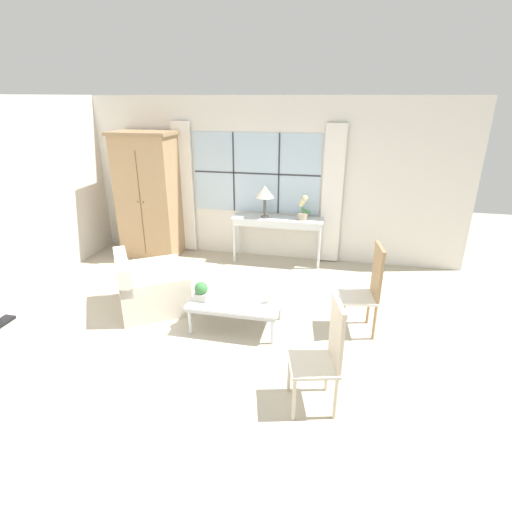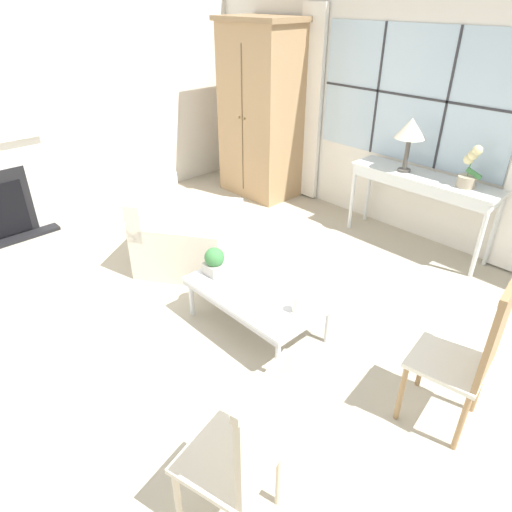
% 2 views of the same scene
% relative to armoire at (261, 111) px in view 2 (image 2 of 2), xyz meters
% --- Properties ---
extents(ground_plane, '(14.00, 14.00, 0.00)m').
position_rel_armoire_xyz_m(ground_plane, '(1.89, -2.62, -1.12)').
color(ground_plane, '#B2A893').
extents(wall_back_windowed, '(7.20, 0.14, 2.80)m').
position_rel_armoire_xyz_m(wall_back_windowed, '(1.89, 0.41, 0.27)').
color(wall_back_windowed, silver).
rests_on(wall_back_windowed, ground_plane).
extents(wall_left, '(0.06, 7.20, 2.80)m').
position_rel_armoire_xyz_m(wall_left, '(-1.14, -2.02, 0.28)').
color(wall_left, silver).
rests_on(wall_left, ground_plane).
extents(armoire, '(1.08, 0.73, 2.23)m').
position_rel_armoire_xyz_m(armoire, '(0.00, 0.00, 0.00)').
color(armoire, tan).
rests_on(armoire, ground_plane).
extents(console_table, '(1.58, 0.41, 0.82)m').
position_rel_armoire_xyz_m(console_table, '(2.33, 0.12, -0.39)').
color(console_table, silver).
rests_on(console_table, ground_plane).
extents(table_lamp, '(0.31, 0.31, 0.56)m').
position_rel_armoire_xyz_m(table_lamp, '(2.10, 0.09, 0.14)').
color(table_lamp, '#4C4742').
rests_on(table_lamp, console_table).
extents(potted_orchid, '(0.22, 0.18, 0.42)m').
position_rel_armoire_xyz_m(potted_orchid, '(2.76, 0.13, -0.13)').
color(potted_orchid, tan).
rests_on(potted_orchid, console_table).
extents(armchair_upholstered, '(1.28, 1.29, 0.79)m').
position_rel_armoire_xyz_m(armchair_upholstered, '(0.87, -1.91, -0.85)').
color(armchair_upholstered, beige).
rests_on(armchair_upholstered, ground_plane).
extents(side_chair_wooden, '(0.50, 0.50, 1.15)m').
position_rel_armoire_xyz_m(side_chair_wooden, '(3.78, -1.91, -0.49)').
color(side_chair_wooden, white).
rests_on(side_chair_wooden, ground_plane).
extents(accent_chair_wooden, '(0.54, 0.54, 1.11)m').
position_rel_armoire_xyz_m(accent_chair_wooden, '(3.35, -3.34, -0.51)').
color(accent_chair_wooden, beige).
rests_on(accent_chair_wooden, ground_plane).
extents(coffee_table, '(1.15, 0.67, 0.39)m').
position_rel_armoire_xyz_m(coffee_table, '(2.18, -2.16, -0.77)').
color(coffee_table, silver).
rests_on(coffee_table, ground_plane).
extents(potted_plant_small, '(0.17, 0.17, 0.24)m').
position_rel_armoire_xyz_m(potted_plant_small, '(1.75, -2.24, -0.61)').
color(potted_plant_small, '#BCB7AD').
rests_on(potted_plant_small, coffee_table).
extents(pillar_candle, '(0.12, 0.12, 0.15)m').
position_rel_armoire_xyz_m(pillar_candle, '(2.61, -2.14, -0.67)').
color(pillar_candle, silver).
rests_on(pillar_candle, coffee_table).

